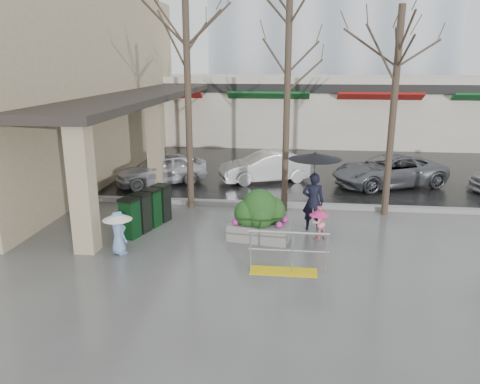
% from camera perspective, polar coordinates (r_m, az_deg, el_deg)
% --- Properties ---
extents(ground, '(120.00, 120.00, 0.00)m').
position_cam_1_polar(ground, '(12.60, -0.51, -7.08)').
color(ground, '#51514F').
rests_on(ground, ground).
extents(street_asphalt, '(120.00, 36.00, 0.01)m').
position_cam_1_polar(street_asphalt, '(33.91, 4.09, 7.39)').
color(street_asphalt, black).
rests_on(street_asphalt, ground).
extents(curb, '(120.00, 0.30, 0.15)m').
position_cam_1_polar(curb, '(16.32, 1.21, -1.42)').
color(curb, gray).
rests_on(curb, ground).
extents(near_building, '(6.00, 18.00, 8.00)m').
position_cam_1_polar(near_building, '(22.16, -22.08, 12.31)').
color(near_building, tan).
rests_on(near_building, ground).
extents(canopy_slab, '(2.80, 18.00, 0.25)m').
position_cam_1_polar(canopy_slab, '(20.54, -11.38, 11.90)').
color(canopy_slab, '#2D2823').
rests_on(canopy_slab, pillar_front).
extents(pillar_front, '(0.55, 0.55, 3.50)m').
position_cam_1_polar(pillar_front, '(12.64, -18.65, 0.54)').
color(pillar_front, tan).
rests_on(pillar_front, ground).
extents(pillar_back, '(0.55, 0.55, 3.50)m').
position_cam_1_polar(pillar_back, '(18.59, -10.28, 5.76)').
color(pillar_back, tan).
rests_on(pillar_back, ground).
extents(storefront_row, '(34.00, 6.74, 4.00)m').
position_cam_1_polar(storefront_row, '(29.64, 7.74, 10.01)').
color(storefront_row, beige).
rests_on(storefront_row, ground).
extents(handrail, '(1.90, 0.50, 1.03)m').
position_cam_1_polar(handrail, '(11.27, 5.68, -7.94)').
color(handrail, yellow).
rests_on(handrail, ground).
extents(tree_west, '(3.20, 3.20, 6.80)m').
position_cam_1_polar(tree_west, '(15.52, -6.51, 16.36)').
color(tree_west, '#382B21').
rests_on(tree_west, ground).
extents(tree_midwest, '(3.20, 3.20, 7.00)m').
position_cam_1_polar(tree_midwest, '(15.13, 5.92, 16.96)').
color(tree_midwest, '#382B21').
rests_on(tree_midwest, ground).
extents(tree_mideast, '(3.20, 3.20, 6.50)m').
position_cam_1_polar(tree_mideast, '(15.44, 18.65, 14.84)').
color(tree_mideast, '#382B21').
rests_on(tree_mideast, ground).
extents(woman, '(1.54, 1.54, 2.37)m').
position_cam_1_polar(woman, '(13.79, 9.02, 1.44)').
color(woman, black).
rests_on(woman, ground).
extents(child_pink, '(0.61, 0.58, 1.00)m').
position_cam_1_polar(child_pink, '(13.32, 9.59, -3.38)').
color(child_pink, pink).
rests_on(child_pink, ground).
extents(child_blue, '(0.76, 0.76, 1.17)m').
position_cam_1_polar(child_blue, '(12.52, -14.65, -4.25)').
color(child_blue, '#7292CB').
rests_on(child_blue, ground).
extents(planter, '(1.81, 1.13, 1.47)m').
position_cam_1_polar(planter, '(13.09, 2.42, -2.92)').
color(planter, slate).
rests_on(planter, ground).
extents(news_boxes, '(1.08, 2.13, 1.16)m').
position_cam_1_polar(news_boxes, '(14.25, -11.33, -2.16)').
color(news_boxes, '#0C3515').
rests_on(news_boxes, ground).
extents(car_a, '(3.90, 3.28, 1.26)m').
position_cam_1_polar(car_a, '(19.27, -9.62, 2.74)').
color(car_a, silver).
rests_on(car_a, ground).
extents(car_b, '(4.05, 2.63, 1.26)m').
position_cam_1_polar(car_b, '(19.50, 3.22, 3.09)').
color(car_b, silver).
rests_on(car_b, ground).
extents(car_c, '(4.98, 3.61, 1.26)m').
position_cam_1_polar(car_c, '(19.70, 17.67, 2.50)').
color(car_c, slate).
rests_on(car_c, ground).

